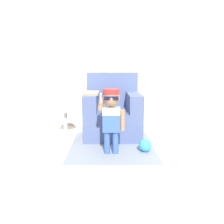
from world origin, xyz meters
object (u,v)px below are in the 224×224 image
side_table (65,119)px  toy_ball (145,145)px  person_child (111,111)px  armchair (112,113)px

side_table → toy_ball: (1.25, -0.79, -0.18)m
side_table → toy_ball: bearing=-32.3°
person_child → side_table: bearing=132.6°
armchair → side_table: (-0.81, -0.04, -0.10)m
person_child → side_table: 1.19m
person_child → toy_ball: person_child is taller
toy_ball → side_table: bearing=147.7°
armchair → toy_ball: (0.44, -0.83, -0.28)m
side_table → toy_ball: size_ratio=2.52×
armchair → person_child: bearing=-91.8°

